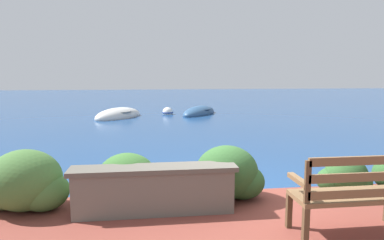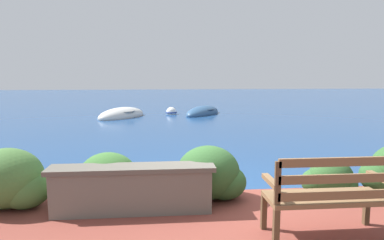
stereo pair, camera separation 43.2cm
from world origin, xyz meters
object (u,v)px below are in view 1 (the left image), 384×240
object	(u,v)px
rowboat_mid	(199,113)
mooring_buoy	(168,112)
park_bench	(354,193)
rowboat_nearest	(118,116)

from	to	relation	value
rowboat_mid	mooring_buoy	xyz separation A→B (m)	(-1.55, 0.21, 0.03)
park_bench	rowboat_mid	size ratio (longest dim) A/B	0.44
rowboat_mid	park_bench	bearing A→B (deg)	31.84
rowboat_nearest	mooring_buoy	distance (m)	2.54
rowboat_nearest	rowboat_mid	bearing A→B (deg)	-42.62
rowboat_nearest	rowboat_mid	distance (m)	3.96
mooring_buoy	park_bench	bearing A→B (deg)	-84.72
rowboat_nearest	park_bench	bearing A→B (deg)	-128.71
rowboat_nearest	mooring_buoy	size ratio (longest dim) A/B	5.21
rowboat_mid	mooring_buoy	distance (m)	1.57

